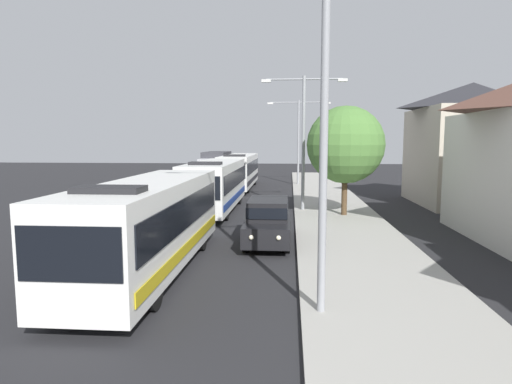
# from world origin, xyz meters

# --- Properties ---
(bus_lead) EXTENTS (2.58, 10.75, 3.21)m
(bus_lead) POSITION_xyz_m (-1.30, 10.58, 1.69)
(bus_lead) COLOR silver
(bus_lead) RESTS_ON ground_plane
(bus_second_in_line) EXTENTS (2.58, 10.76, 3.21)m
(bus_second_in_line) POSITION_xyz_m (-1.30, 23.45, 1.69)
(bus_second_in_line) COLOR silver
(bus_second_in_line) RESTS_ON ground_plane
(bus_middle) EXTENTS (2.58, 11.94, 3.21)m
(bus_middle) POSITION_xyz_m (-1.30, 36.45, 1.69)
(bus_middle) COLOR silver
(bus_middle) RESTS_ON ground_plane
(white_suv) EXTENTS (1.86, 4.87, 1.90)m
(white_suv) POSITION_xyz_m (2.40, 14.93, 1.03)
(white_suv) COLOR black
(white_suv) RESTS_ON ground_plane
(box_truck_oncoming) EXTENTS (2.35, 8.01, 3.15)m
(box_truck_oncoming) POSITION_xyz_m (-4.60, 43.02, 1.71)
(box_truck_oncoming) COLOR #B7B7BC
(box_truck_oncoming) RESTS_ON ground_plane
(streetlamp_near) EXTENTS (6.16, 0.28, 8.53)m
(streetlamp_near) POSITION_xyz_m (4.10, 7.21, 5.37)
(streetlamp_near) COLOR gray
(streetlamp_near) RESTS_ON sidewalk
(streetlamp_mid) EXTENTS (5.08, 0.28, 8.04)m
(streetlamp_mid) POSITION_xyz_m (4.10, 23.41, 5.03)
(streetlamp_mid) COLOR gray
(streetlamp_mid) RESTS_ON sidewalk
(streetlamp_far) EXTENTS (6.04, 0.28, 8.05)m
(streetlamp_far) POSITION_xyz_m (4.10, 39.62, 5.11)
(streetlamp_far) COLOR gray
(streetlamp_far) RESTS_ON sidewalk
(roadside_tree) EXTENTS (4.35, 4.35, 6.15)m
(roadside_tree) POSITION_xyz_m (6.40, 21.68, 4.12)
(roadside_tree) COLOR #4C3823
(roadside_tree) RESTS_ON sidewalk
(house_distant_gabled) EXTENTS (7.15, 8.80, 8.22)m
(house_distant_gabled) POSITION_xyz_m (15.49, 27.56, 4.18)
(house_distant_gabled) COLOR #BCB29E
(house_distant_gabled) RESTS_ON ground_plane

